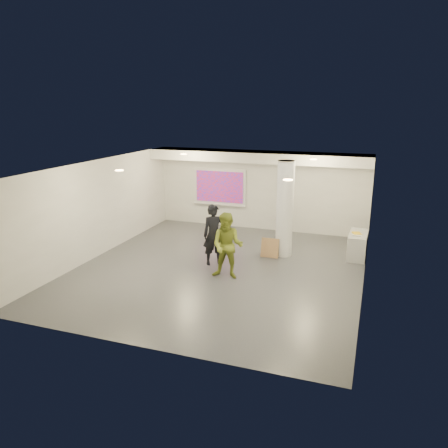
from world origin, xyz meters
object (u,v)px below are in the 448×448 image
at_px(projection_screen, 220,187).
at_px(credenza, 358,245).
at_px(column, 285,209).
at_px(woman, 214,235).
at_px(man, 228,246).

distance_m(projection_screen, credenza, 5.81).
xyz_separation_m(column, projection_screen, (-3.10, 2.65, 0.03)).
height_order(woman, man, man).
bearing_deg(column, man, -114.59).
bearing_deg(man, woman, 126.49).
relative_size(credenza, man, 0.71).
distance_m(column, projection_screen, 4.08).
xyz_separation_m(column, credenza, (2.22, 0.62, -1.12)).
bearing_deg(credenza, projection_screen, 160.58).
relative_size(projection_screen, man, 1.14).
distance_m(column, woman, 2.39).
xyz_separation_m(projection_screen, credenza, (5.32, -2.03, -1.15)).
relative_size(projection_screen, woman, 1.16).
height_order(column, credenza, column).
bearing_deg(woman, credenza, -6.10).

